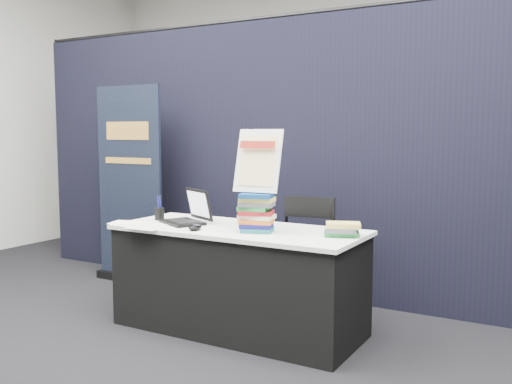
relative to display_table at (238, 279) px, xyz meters
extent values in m
plane|color=black|center=(0.00, -0.55, -0.38)|extent=(8.00, 8.00, 0.00)
cube|color=beige|center=(0.00, 3.45, 1.37)|extent=(8.00, 0.02, 3.50)
cube|color=black|center=(0.00, 1.05, 0.82)|extent=(6.00, 0.08, 2.40)
cube|color=black|center=(0.00, 0.00, -0.02)|extent=(1.76, 0.71, 0.72)
cube|color=silver|center=(0.00, 0.00, 0.36)|extent=(1.80, 0.75, 0.03)
cube|color=black|center=(-0.45, -0.06, 0.38)|extent=(0.40, 0.36, 0.02)
cube|color=black|center=(-0.45, 0.06, 0.51)|extent=(0.33, 0.20, 0.23)
cube|color=silver|center=(-0.45, 0.05, 0.51)|extent=(0.27, 0.16, 0.18)
ellipsoid|color=black|center=(-0.20, -0.24, 0.39)|extent=(0.10, 0.14, 0.04)
cube|color=white|center=(-0.84, -0.22, 0.38)|extent=(0.29, 0.24, 0.00)
cube|color=silver|center=(-0.57, -0.34, 0.38)|extent=(0.27, 0.20, 0.00)
cube|color=white|center=(-0.51, -0.05, 0.38)|extent=(0.35, 0.26, 0.00)
cylinder|color=black|center=(-0.72, 0.00, 0.42)|extent=(0.08, 0.08, 0.10)
cube|color=#195C60|center=(0.19, -0.08, 0.39)|extent=(0.25, 0.22, 0.03)
cube|color=#131353|center=(0.19, -0.08, 0.42)|extent=(0.25, 0.22, 0.03)
cube|color=orange|center=(0.19, -0.08, 0.45)|extent=(0.25, 0.22, 0.03)
cube|color=beige|center=(0.19, -0.08, 0.48)|extent=(0.25, 0.22, 0.03)
cube|color=maroon|center=(0.19, -0.08, 0.51)|extent=(0.25, 0.22, 0.03)
cube|color=#228039|center=(0.19, -0.08, 0.54)|extent=(0.25, 0.22, 0.03)
cube|color=#494A4E|center=(0.19, -0.08, 0.57)|extent=(0.25, 0.22, 0.03)
cube|color=#C9BC50|center=(0.19, -0.08, 0.60)|extent=(0.25, 0.22, 0.03)
cube|color=navy|center=(0.19, -0.08, 0.62)|extent=(0.25, 0.22, 0.03)
cube|color=#228039|center=(0.77, 0.06, 0.39)|extent=(0.26, 0.23, 0.03)
cube|color=#494A4E|center=(0.77, 0.06, 0.42)|extent=(0.26, 0.23, 0.03)
cube|color=#C9BC50|center=(0.77, 0.06, 0.45)|extent=(0.26, 0.23, 0.03)
cube|color=black|center=(0.19, -0.10, 0.66)|extent=(0.22, 0.03, 0.02)
cylinder|color=black|center=(0.11, -0.01, 0.78)|extent=(0.02, 0.11, 0.32)
cylinder|color=black|center=(0.28, -0.01, 0.78)|extent=(0.02, 0.11, 0.32)
cube|color=silver|center=(0.19, -0.05, 0.86)|extent=(0.33, 0.14, 0.43)
cube|color=beige|center=(0.19, -0.06, 0.86)|extent=(0.27, 0.11, 0.34)
cube|color=maroon|center=(0.19, -0.06, 0.97)|extent=(0.26, 0.03, 0.05)
cube|color=black|center=(-1.59, 0.61, -0.34)|extent=(0.79, 0.10, 0.07)
cube|color=black|center=(-1.59, 0.63, 0.55)|extent=(0.74, 0.03, 1.86)
cube|color=gold|center=(-1.59, 0.61, 1.06)|extent=(0.51, 0.01, 0.17)
cube|color=gold|center=(-1.59, 0.61, 0.79)|extent=(0.56, 0.01, 0.06)
cylinder|color=black|center=(0.09, 0.19, -0.15)|extent=(0.02, 0.02, 0.45)
cylinder|color=black|center=(0.49, 0.19, -0.15)|extent=(0.02, 0.02, 0.45)
cylinder|color=black|center=(0.09, 0.59, -0.15)|extent=(0.02, 0.02, 0.45)
cylinder|color=black|center=(0.49, 0.59, -0.15)|extent=(0.02, 0.02, 0.45)
cube|color=black|center=(0.29, 0.39, 0.09)|extent=(0.48, 0.48, 0.04)
cube|color=black|center=(0.29, 0.59, 0.47)|extent=(0.40, 0.09, 0.16)
camera|label=1|loc=(2.11, -3.41, 1.05)|focal=40.00mm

